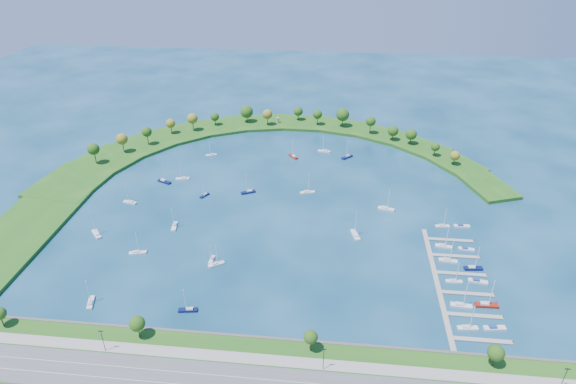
# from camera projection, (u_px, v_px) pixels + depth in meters

# --- Properties ---
(ground) EXTENTS (700.00, 700.00, 0.00)m
(ground) POSITION_uv_depth(u_px,v_px,m) (278.00, 202.00, 274.21)
(ground) COLOR #082D48
(ground) RESTS_ON ground
(south_shoreline) EXTENTS (420.00, 43.10, 11.60)m
(south_shoreline) POSITION_uv_depth(u_px,v_px,m) (235.00, 382.00, 167.66)
(south_shoreline) COLOR #1C4F15
(south_shoreline) RESTS_ON ground
(breakwater) EXTENTS (286.74, 247.64, 2.00)m
(breakwater) POSITION_uv_depth(u_px,v_px,m) (218.00, 159.00, 319.95)
(breakwater) COLOR #1C4F15
(breakwater) RESTS_ON ground
(breakwater_trees) EXTENTS (235.03, 96.68, 14.21)m
(breakwater_trees) POSITION_uv_depth(u_px,v_px,m) (275.00, 124.00, 349.06)
(breakwater_trees) COLOR #382314
(breakwater_trees) RESTS_ON breakwater
(harbor_tower) EXTENTS (2.60, 2.60, 4.13)m
(harbor_tower) POSITION_uv_depth(u_px,v_px,m) (278.00, 120.00, 372.36)
(harbor_tower) COLOR gray
(harbor_tower) RESTS_ON breakwater
(dock_system) EXTENTS (24.28, 82.00, 1.60)m
(dock_system) POSITION_uv_depth(u_px,v_px,m) (454.00, 283.00, 213.68)
(dock_system) COLOR gray
(dock_system) RESTS_ON ground
(moored_boat_0) EXTENTS (8.52, 3.29, 12.20)m
(moored_boat_0) POSITION_uv_depth(u_px,v_px,m) (324.00, 151.00, 331.46)
(moored_boat_0) COLOR silver
(moored_boat_0) RESTS_ON ground
(moored_boat_1) EXTENTS (8.17, 3.79, 11.59)m
(moored_boat_1) POSITION_uv_depth(u_px,v_px,m) (130.00, 202.00, 272.72)
(moored_boat_1) COLOR silver
(moored_boat_1) RESTS_ON ground
(moored_boat_2) EXTENTS (7.55, 5.96, 11.20)m
(moored_boat_2) POSITION_uv_depth(u_px,v_px,m) (216.00, 264.00, 224.39)
(moored_boat_2) COLOR silver
(moored_boat_2) RESTS_ON ground
(moored_boat_3) EXTENTS (9.22, 4.48, 13.07)m
(moored_boat_3) POSITION_uv_depth(u_px,v_px,m) (386.00, 208.00, 266.55)
(moored_boat_3) COLOR silver
(moored_boat_3) RESTS_ON ground
(moored_boat_4) EXTENTS (8.66, 5.92, 12.49)m
(moored_boat_4) POSITION_uv_depth(u_px,v_px,m) (248.00, 192.00, 282.72)
(moored_boat_4) COLOR #0A1041
(moored_boat_4) RESTS_ON ground
(moored_boat_5) EXTENTS (4.38, 8.29, 11.73)m
(moored_boat_5) POSITION_uv_depth(u_px,v_px,m) (91.00, 302.00, 202.16)
(moored_boat_5) COLOR silver
(moored_boat_5) RESTS_ON ground
(moored_boat_6) EXTENTS (8.44, 3.85, 11.98)m
(moored_boat_6) POSITION_uv_depth(u_px,v_px,m) (183.00, 178.00, 297.11)
(moored_boat_6) COLOR silver
(moored_boat_6) RESTS_ON ground
(moored_boat_7) EXTENTS (8.01, 3.23, 11.44)m
(moored_boat_7) POSITION_uv_depth(u_px,v_px,m) (188.00, 309.00, 198.48)
(moored_boat_7) COLOR #0A1041
(moored_boat_7) RESTS_ON ground
(moored_boat_8) EXTENTS (8.44, 4.35, 11.95)m
(moored_boat_8) POSITION_uv_depth(u_px,v_px,m) (137.00, 252.00, 232.05)
(moored_boat_8) COLOR silver
(moored_boat_8) RESTS_ON ground
(moored_boat_9) EXTENTS (7.56, 4.52, 10.75)m
(moored_boat_9) POSITION_uv_depth(u_px,v_px,m) (211.00, 155.00, 326.40)
(moored_boat_9) COLOR silver
(moored_boat_9) RESTS_ON ground
(moored_boat_10) EXTENTS (6.99, 7.73, 12.01)m
(moored_boat_10) POSITION_uv_depth(u_px,v_px,m) (293.00, 156.00, 324.26)
(moored_boat_10) COLOR maroon
(moored_boat_10) RESTS_ON ground
(moored_boat_11) EXTENTS (4.78, 6.68, 9.70)m
(moored_boat_11) POSITION_uv_depth(u_px,v_px,m) (205.00, 195.00, 279.63)
(moored_boat_11) COLOR #0A1041
(moored_boat_11) RESTS_ON ground
(moored_boat_12) EXTENTS (9.13, 5.92, 13.08)m
(moored_boat_12) POSITION_uv_depth(u_px,v_px,m) (164.00, 181.00, 293.85)
(moored_boat_12) COLOR #0A1041
(moored_boat_12) RESTS_ON ground
(moored_boat_13) EXTENTS (3.43, 8.46, 12.08)m
(moored_boat_13) POSITION_uv_depth(u_px,v_px,m) (174.00, 226.00, 251.79)
(moored_boat_13) COLOR silver
(moored_boat_13) RESTS_ON ground
(moored_boat_14) EXTENTS (8.90, 4.88, 12.60)m
(moored_boat_14) POSITION_uv_depth(u_px,v_px,m) (307.00, 192.00, 282.34)
(moored_boat_14) COLOR silver
(moored_boat_14) RESTS_ON ground
(moored_boat_15) EXTENTS (7.75, 7.78, 12.61)m
(moored_boat_15) POSITION_uv_depth(u_px,v_px,m) (347.00, 156.00, 323.66)
(moored_boat_15) COLOR #0A1041
(moored_boat_15) RESTS_ON ground
(moored_boat_16) EXTENTS (7.88, 8.37, 13.21)m
(moored_boat_16) POSITION_uv_depth(u_px,v_px,m) (96.00, 234.00, 245.40)
(moored_boat_16) COLOR silver
(moored_boat_16) RESTS_ON ground
(moored_boat_17) EXTENTS (2.22, 6.54, 9.47)m
(moored_boat_17) POSITION_uv_depth(u_px,v_px,m) (212.00, 259.00, 227.48)
(moored_boat_17) COLOR silver
(moored_boat_17) RESTS_ON ground
(moored_boat_18) EXTENTS (5.15, 9.65, 13.66)m
(moored_boat_18) POSITION_uv_depth(u_px,v_px,m) (355.00, 235.00, 244.63)
(moored_boat_18) COLOR silver
(moored_boat_18) RESTS_ON ground
(docked_boat_0) EXTENTS (8.20, 3.04, 11.77)m
(docked_boat_0) POSITION_uv_depth(u_px,v_px,m) (468.00, 327.00, 189.79)
(docked_boat_0) COLOR silver
(docked_boat_0) RESTS_ON ground
(docked_boat_1) EXTENTS (8.82, 3.53, 1.75)m
(docked_boat_1) POSITION_uv_depth(u_px,v_px,m) (494.00, 328.00, 189.84)
(docked_boat_1) COLOR silver
(docked_boat_1) RESTS_ON ground
(docked_boat_2) EXTENTS (8.94, 3.20, 12.88)m
(docked_boat_2) POSITION_uv_depth(u_px,v_px,m) (461.00, 305.00, 200.62)
(docked_boat_2) COLOR silver
(docked_boat_2) RESTS_ON ground
(docked_boat_3) EXTENTS (9.51, 2.92, 13.87)m
(docked_boat_3) POSITION_uv_depth(u_px,v_px,m) (486.00, 304.00, 200.84)
(docked_boat_3) COLOR maroon
(docked_boat_3) RESTS_ON ground
(docked_boat_4) EXTENTS (7.27, 2.33, 10.57)m
(docked_boat_4) POSITION_uv_depth(u_px,v_px,m) (454.00, 281.00, 213.99)
(docked_boat_4) COLOR silver
(docked_boat_4) RESTS_ON ground
(docked_boat_5) EXTENTS (8.53, 3.66, 1.69)m
(docked_boat_5) POSITION_uv_depth(u_px,v_px,m) (478.00, 281.00, 214.10)
(docked_boat_5) COLOR silver
(docked_boat_5) RESTS_ON ground
(docked_boat_6) EXTENTS (8.68, 3.23, 12.47)m
(docked_boat_6) POSITION_uv_depth(u_px,v_px,m) (448.00, 260.00, 226.69)
(docked_boat_6) COLOR silver
(docked_boat_6) RESTS_ON ground
(docked_boat_7) EXTENTS (8.62, 3.18, 12.39)m
(docked_boat_7) POSITION_uv_depth(u_px,v_px,m) (473.00, 268.00, 221.82)
(docked_boat_7) COLOR #0A1041
(docked_boat_7) RESTS_ON ground
(docked_boat_8) EXTENTS (8.41, 3.37, 12.02)m
(docked_boat_8) POSITION_uv_depth(u_px,v_px,m) (444.00, 246.00, 236.49)
(docked_boat_8) COLOR silver
(docked_boat_8) RESTS_ON ground
(docked_boat_9) EXTENTS (7.67, 2.87, 1.53)m
(docked_boat_9) POSITION_uv_depth(u_px,v_px,m) (466.00, 249.00, 234.82)
(docked_boat_9) COLOR silver
(docked_boat_9) RESTS_ON ground
(docked_boat_10) EXTENTS (7.53, 2.90, 10.79)m
(docked_boat_10) POSITION_uv_depth(u_px,v_px,m) (442.00, 226.00, 251.94)
(docked_boat_10) COLOR silver
(docked_boat_10) RESTS_ON ground
(docked_boat_11) EXTENTS (8.13, 2.53, 1.64)m
(docked_boat_11) POSITION_uv_depth(u_px,v_px,m) (462.00, 226.00, 252.08)
(docked_boat_11) COLOR silver
(docked_boat_11) RESTS_ON ground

